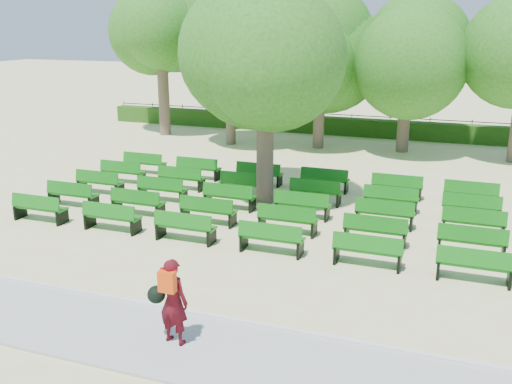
% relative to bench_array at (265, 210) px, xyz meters
% --- Properties ---
extents(ground, '(120.00, 120.00, 0.00)m').
position_rel_bench_array_xyz_m(ground, '(-0.93, -0.43, -0.09)').
color(ground, beige).
extents(paving, '(30.00, 2.20, 0.06)m').
position_rel_bench_array_xyz_m(paving, '(-0.93, -7.83, -0.06)').
color(paving, '#AAA9A5').
rests_on(paving, ground).
extents(curb, '(30.00, 0.12, 0.10)m').
position_rel_bench_array_xyz_m(curb, '(-0.93, -6.68, -0.04)').
color(curb, silver).
rests_on(curb, ground).
extents(hedge, '(26.00, 0.70, 0.90)m').
position_rel_bench_array_xyz_m(hedge, '(-0.93, 13.57, 0.36)').
color(hedge, '#255014').
rests_on(hedge, ground).
extents(fence, '(26.00, 0.10, 1.02)m').
position_rel_bench_array_xyz_m(fence, '(-0.93, 13.97, -0.09)').
color(fence, black).
rests_on(fence, ground).
extents(tree_line, '(21.80, 6.80, 7.04)m').
position_rel_bench_array_xyz_m(tree_line, '(-0.93, 9.57, -0.09)').
color(tree_line, '#2E711E').
rests_on(tree_line, ground).
extents(bench_array, '(1.70, 0.56, 1.07)m').
position_rel_bench_array_xyz_m(bench_array, '(0.00, 0.00, 0.00)').
color(bench_array, '#126C13').
rests_on(bench_array, ground).
extents(tree_among, '(4.62, 4.62, 6.43)m').
position_rel_bench_array_xyz_m(tree_among, '(-0.36, 1.01, 4.23)').
color(tree_among, brown).
rests_on(tree_among, ground).
extents(person, '(0.80, 0.51, 1.66)m').
position_rel_bench_array_xyz_m(person, '(0.88, -7.81, 0.83)').
color(person, '#4A0A12').
rests_on(person, ground).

